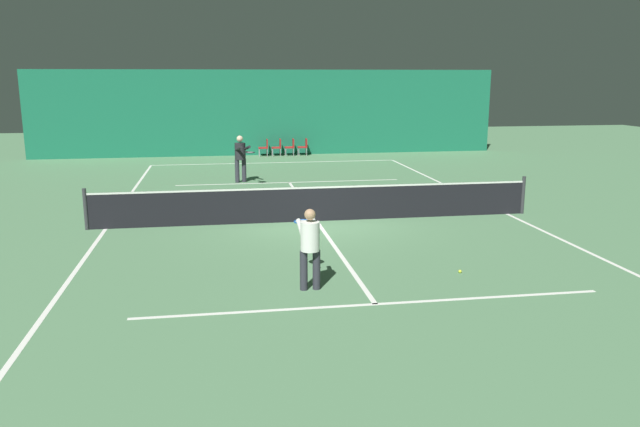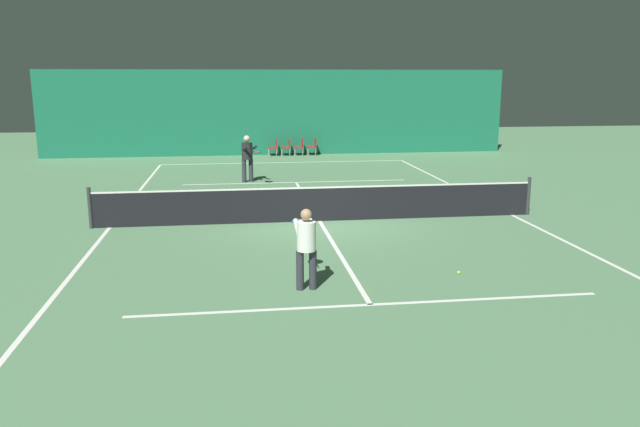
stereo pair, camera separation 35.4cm
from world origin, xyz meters
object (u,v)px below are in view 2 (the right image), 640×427
object	(u,v)px
player_far	(248,155)
courtside_chair_1	(287,146)
courtside_chair_0	(274,146)
tennis_net	(320,203)
player_near	(306,242)
tennis_ball	(459,273)
courtside_chair_3	(313,146)
courtside_chair_2	(300,146)

from	to	relation	value
player_far	courtside_chair_1	distance (m)	7.92
courtside_chair_0	player_far	bearing A→B (deg)	-10.86
tennis_net	player_near	xyz separation A→B (m)	(-0.99, -5.41, 0.37)
tennis_ball	courtside_chair_3	bearing A→B (deg)	91.35
courtside_chair_2	courtside_chair_3	xyz separation A→B (m)	(0.65, 0.00, 0.00)
tennis_net	player_near	size ratio (longest dim) A/B	7.93
courtside_chair_1	courtside_chair_2	world-z (taller)	same
tennis_net	courtside_chair_1	world-z (taller)	tennis_net
player_far	courtside_chair_3	world-z (taller)	player_far
tennis_ball	player_near	bearing A→B (deg)	-172.03
courtside_chair_3	courtside_chair_0	bearing A→B (deg)	-90.00
player_near	courtside_chair_2	size ratio (longest dim) A/B	1.80
player_far	courtside_chair_1	world-z (taller)	player_far
tennis_net	tennis_ball	size ratio (longest dim) A/B	181.82
tennis_net	courtside_chair_1	distance (m)	14.33
tennis_net	courtside_chair_3	bearing A→B (deg)	83.45
player_near	tennis_ball	size ratio (longest dim) A/B	22.93
courtside_chair_0	tennis_ball	size ratio (longest dim) A/B	12.73
courtside_chair_3	courtside_chair_2	bearing A→B (deg)	-90.00
courtside_chair_2	player_near	bearing A→B (deg)	-5.77
tennis_net	courtside_chair_0	size ratio (longest dim) A/B	14.29
player_near	courtside_chair_3	bearing A→B (deg)	-8.60
player_near	tennis_net	bearing A→B (deg)	-11.40
player_far	tennis_ball	size ratio (longest dim) A/B	26.12
courtside_chair_2	tennis_ball	distance (m)	19.34
tennis_net	courtside_chair_0	bearing A→B (deg)	91.18
courtside_chair_3	tennis_ball	bearing A→B (deg)	1.35
tennis_net	courtside_chair_3	xyz separation A→B (m)	(1.65, 14.33, -0.03)
player_near	courtside_chair_1	bearing A→B (deg)	-4.88
courtside_chair_0	courtside_chair_3	xyz separation A→B (m)	(1.94, 0.00, 0.00)
player_far	courtside_chair_2	distance (m)	8.11
courtside_chair_1	courtside_chair_3	distance (m)	1.29
courtside_chair_0	courtside_chair_1	size ratio (longest dim) A/B	1.00
player_near	player_far	world-z (taller)	player_far
courtside_chair_2	courtside_chair_0	bearing A→B (deg)	-90.00
courtside_chair_0	courtside_chair_2	world-z (taller)	same
courtside_chair_2	tennis_ball	world-z (taller)	courtside_chair_2
player_far	courtside_chair_0	world-z (taller)	player_far
courtside_chair_0	tennis_ball	bearing A→B (deg)	7.07
courtside_chair_1	courtside_chair_3	world-z (taller)	same
player_near	courtside_chair_2	bearing A→B (deg)	-6.74
courtside_chair_3	player_far	bearing A→B (deg)	-24.07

